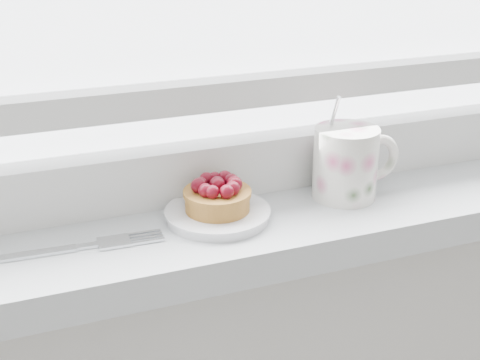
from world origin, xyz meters
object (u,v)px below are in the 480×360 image
raspberry_tart (217,195)px  floral_mug (348,161)px  fork (59,250)px  saucer (218,214)px

raspberry_tart → floral_mug: bearing=1.2°
floral_mug → fork: 0.36m
saucer → floral_mug: (0.17, 0.00, 0.04)m
floral_mug → raspberry_tart: bearing=-178.8°
raspberry_tart → fork: bearing=-175.6°
raspberry_tart → fork: size_ratio=0.35×
floral_mug → saucer: bearing=-178.8°
saucer → floral_mug: size_ratio=0.96×
saucer → fork: bearing=-175.6°
fork → floral_mug: bearing=2.9°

